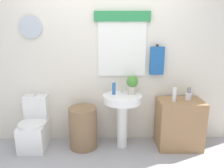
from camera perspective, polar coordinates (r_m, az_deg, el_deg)
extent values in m
cube|color=silver|center=(3.20, -1.53, 7.33)|extent=(4.40, 0.10, 2.60)
cube|color=white|center=(3.13, 2.66, 9.22)|extent=(0.68, 0.03, 0.78)
cube|color=#2D894C|center=(3.11, 2.78, 17.47)|extent=(0.78, 0.04, 0.14)
cylinder|color=silver|center=(3.29, -20.71, 13.90)|extent=(0.32, 0.03, 0.32)
cylinder|color=black|center=(3.18, 11.93, 10.00)|extent=(0.02, 0.06, 0.02)
cube|color=#235BA3|center=(3.19, 11.80, 6.03)|extent=(0.20, 0.05, 0.40)
cube|color=white|center=(3.42, -19.72, -12.55)|extent=(0.36, 0.50, 0.38)
cylinder|color=white|center=(3.29, -20.36, -9.81)|extent=(0.38, 0.38, 0.03)
cube|color=white|center=(3.43, -19.35, -5.76)|extent=(0.34, 0.18, 0.36)
cylinder|color=silver|center=(3.37, -19.61, -2.73)|extent=(0.04, 0.04, 0.02)
cylinder|color=#846647|center=(3.22, -7.65, -11.33)|extent=(0.40, 0.40, 0.61)
cylinder|color=white|center=(3.18, 2.69, -10.67)|extent=(0.15, 0.15, 0.69)
cylinder|color=white|center=(3.04, 2.78, -3.89)|extent=(0.54, 0.54, 0.10)
cylinder|color=silver|center=(3.12, 2.66, -1.46)|extent=(0.03, 0.03, 0.10)
cube|color=#9E754C|center=(3.33, 17.27, -9.95)|extent=(0.62, 0.44, 0.71)
cylinder|color=#2D6BB7|center=(3.04, 0.49, -1.19)|extent=(0.05, 0.05, 0.17)
cylinder|color=beige|center=(3.07, 5.34, -1.61)|extent=(0.11, 0.11, 0.12)
sphere|color=#4C8E38|center=(3.04, 5.39, 0.63)|extent=(0.16, 0.16, 0.16)
cylinder|color=white|center=(3.11, 16.19, -2.68)|extent=(0.05, 0.05, 0.20)
cylinder|color=silver|center=(3.24, 19.53, -3.10)|extent=(0.08, 0.08, 0.10)
cylinder|color=blue|center=(3.24, 19.87, -2.32)|extent=(0.01, 0.03, 0.18)
cylinder|color=yellow|center=(3.25, 19.56, -2.25)|extent=(0.03, 0.01, 0.18)
cylinder|color=green|center=(3.23, 19.29, -2.34)|extent=(0.01, 0.02, 0.18)
cylinder|color=purple|center=(3.22, 19.69, -2.43)|extent=(0.04, 0.01, 0.18)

